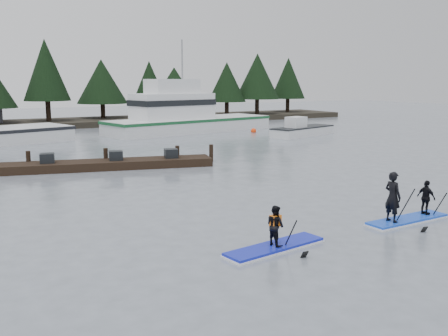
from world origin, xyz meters
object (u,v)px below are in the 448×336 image
fishing_boat_medium (186,125)px  paddleboard_duo (406,204)px  floating_dock (87,165)px  paddleboard_solo (275,236)px

fishing_boat_medium → paddleboard_duo: 31.34m
fishing_boat_medium → floating_dock: (-12.97, -15.48, -0.46)m
fishing_boat_medium → paddleboard_solo: (-11.60, -30.85, -0.30)m
paddleboard_solo → paddleboard_duo: paddleboard_duo is taller
floating_dock → paddleboard_duo: 16.68m
fishing_boat_medium → floating_dock: size_ratio=1.25×
fishing_boat_medium → paddleboard_solo: 32.96m
floating_dock → paddleboard_solo: (1.37, -15.37, 0.16)m
paddleboard_solo → paddleboard_duo: size_ratio=1.00×
paddleboard_duo → floating_dock: bearing=112.1°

